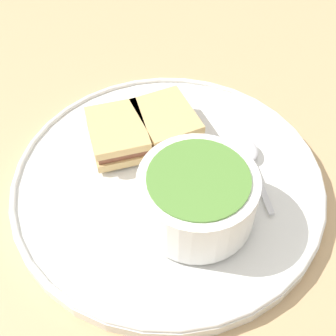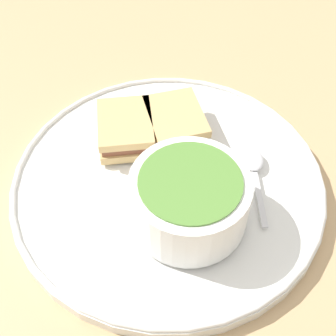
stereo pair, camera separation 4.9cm
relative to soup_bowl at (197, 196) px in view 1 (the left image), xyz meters
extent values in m
plane|color=tan|center=(0.05, -0.02, -0.05)|extent=(2.40, 2.40, 0.00)
cylinder|color=white|center=(0.05, -0.02, -0.04)|extent=(0.33, 0.33, 0.01)
torus|color=white|center=(0.05, -0.02, -0.03)|extent=(0.33, 0.33, 0.01)
cylinder|color=white|center=(0.00, 0.00, -0.03)|extent=(0.06, 0.06, 0.01)
cylinder|color=white|center=(0.00, 0.00, 0.00)|extent=(0.11, 0.11, 0.06)
cylinder|color=#568938|center=(0.00, 0.00, 0.03)|extent=(0.10, 0.10, 0.01)
cube|color=silver|center=(-0.03, -0.07, -0.03)|extent=(0.06, 0.05, 0.00)
ellipsoid|color=silver|center=(0.01, -0.10, -0.03)|extent=(0.04, 0.04, 0.01)
cube|color=tan|center=(0.10, -0.07, -0.02)|extent=(0.09, 0.09, 0.01)
cube|color=brown|center=(0.10, -0.07, -0.01)|extent=(0.09, 0.08, 0.01)
cube|color=tan|center=(0.10, -0.07, 0.00)|extent=(0.09, 0.09, 0.01)
cube|color=tan|center=(0.13, -0.02, -0.02)|extent=(0.10, 0.09, 0.01)
cube|color=brown|center=(0.13, -0.02, -0.01)|extent=(0.09, 0.08, 0.01)
cube|color=tan|center=(0.13, -0.02, 0.00)|extent=(0.10, 0.09, 0.01)
camera|label=1|loc=(-0.15, 0.22, 0.36)|focal=50.00mm
camera|label=2|loc=(-0.19, 0.18, 0.36)|focal=50.00mm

